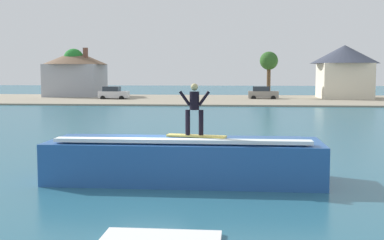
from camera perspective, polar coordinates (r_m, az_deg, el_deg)
ground_plane at (r=17.61m, az=-4.58°, el=-6.76°), size 260.00×260.00×0.00m
wave_crest at (r=17.32m, az=-0.85°, el=-4.48°), size 9.25×2.89×1.56m
surfboard at (r=16.85m, az=0.50°, el=-1.81°), size 2.04×0.80×0.06m
surfer at (r=16.74m, az=0.27°, el=1.55°), size 1.04×0.32×1.72m
shoreline_bank at (r=68.23m, az=2.75°, el=2.31°), size 120.00×24.97×0.18m
car_near_shore at (r=69.27m, az=-8.86°, el=3.01°), size 3.92×2.30×1.86m
car_far_shore at (r=69.51m, az=7.97°, el=3.03°), size 4.06×2.17×1.86m
house_with_chimney at (r=78.06m, az=-13.00°, el=5.31°), size 9.60×9.60×7.36m
house_gabled_white at (r=73.30m, az=16.80°, el=5.57°), size 9.43×9.43×7.50m
tree_tall_bare at (r=77.39m, az=-13.20°, el=6.69°), size 2.98×2.98×7.26m
tree_short_bushy at (r=72.17m, az=8.66°, el=6.46°), size 2.56×2.56×6.67m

